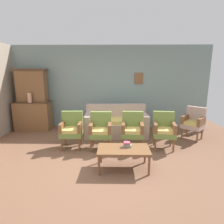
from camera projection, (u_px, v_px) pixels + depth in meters
ground_plane at (109, 163)px, 3.92m from camera, size 7.68×7.68×0.00m
wall_back_with_decor at (111, 87)px, 6.20m from camera, size 6.40×0.09×2.70m
side_cabinet at (34, 116)px, 6.06m from camera, size 1.16×0.55×0.93m
cabinet_upper_hutch at (32, 85)px, 5.93m from camera, size 0.99×0.38×1.03m
vase_on_cabinet at (30, 98)px, 5.76m from camera, size 0.13×0.13×0.30m
floral_couch at (116, 125)px, 5.55m from camera, size 1.84×0.87×0.90m
armchair_near_cabinet at (72, 128)px, 4.62m from camera, size 0.54×0.51×0.90m
armchair_by_doorway at (101, 129)px, 4.56m from camera, size 0.52×0.49×0.90m
armchair_near_couch_end at (132, 129)px, 4.58m from camera, size 0.56×0.53×0.90m
armchair_row_middle at (164, 129)px, 4.59m from camera, size 0.57×0.55×0.90m
wingback_chair_by_fireplace at (194, 122)px, 5.22m from camera, size 0.71×0.71×0.90m
coffee_table at (124, 151)px, 3.61m from camera, size 1.00×0.56×0.42m
book_stack_on_table at (127, 145)px, 3.66m from camera, size 0.17×0.11×0.10m
floor_vase_by_wall at (201, 120)px, 5.90m from camera, size 0.22×0.22×0.75m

